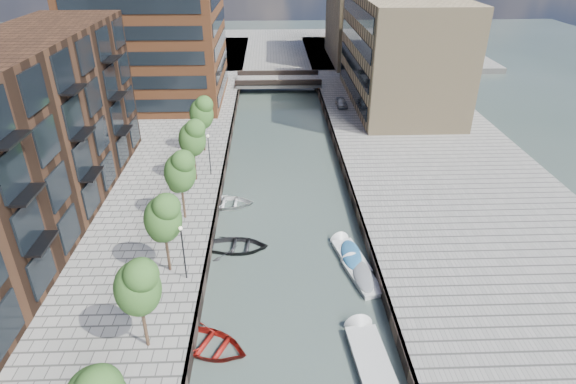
{
  "coord_description": "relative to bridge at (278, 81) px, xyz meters",
  "views": [
    {
      "loc": [
        -1.26,
        -2.33,
        21.73
      ],
      "look_at": [
        0.0,
        31.45,
        3.5
      ],
      "focal_mm": 30.0,
      "sensor_mm": 36.0,
      "label": 1
    }
  ],
  "objects": [
    {
      "name": "water",
      "position": [
        0.0,
        -32.0,
        -1.39
      ],
      "size": [
        300.0,
        300.0,
        0.0
      ],
      "primitive_type": "plane",
      "color": "#38473F",
      "rests_on": "ground"
    },
    {
      "name": "quay_right",
      "position": [
        16.0,
        -32.0,
        -0.89
      ],
      "size": [
        20.0,
        140.0,
        1.0
      ],
      "primitive_type": "cube",
      "color": "gray",
      "rests_on": "ground"
    },
    {
      "name": "quay_wall_left",
      "position": [
        -6.1,
        -32.0,
        -0.89
      ],
      "size": [
        0.25,
        140.0,
        1.0
      ],
      "primitive_type": "cube",
      "color": "#332823",
      "rests_on": "ground"
    },
    {
      "name": "quay_wall_right",
      "position": [
        6.1,
        -32.0,
        -0.89
      ],
      "size": [
        0.25,
        140.0,
        1.0
      ],
      "primitive_type": "cube",
      "color": "#332823",
      "rests_on": "ground"
    },
    {
      "name": "far_closure",
      "position": [
        0.0,
        28.0,
        -0.89
      ],
      "size": [
        80.0,
        40.0,
        1.0
      ],
      "primitive_type": "cube",
      "color": "gray",
      "rests_on": "ground"
    },
    {
      "name": "apartment_block",
      "position": [
        -20.0,
        -42.0,
        6.61
      ],
      "size": [
        8.0,
        38.0,
        14.0
      ],
      "primitive_type": "cube",
      "color": "#301D13",
      "rests_on": "quay_left"
    },
    {
      "name": "tan_block_near",
      "position": [
        16.0,
        -10.0,
        6.61
      ],
      "size": [
        12.0,
        25.0,
        14.0
      ],
      "primitive_type": "cube",
      "color": "tan",
      "rests_on": "quay_right"
    },
    {
      "name": "tan_block_far",
      "position": [
        16.0,
        16.0,
        7.61
      ],
      "size": [
        12.0,
        20.0,
        16.0
      ],
      "primitive_type": "cube",
      "color": "tan",
      "rests_on": "quay_right"
    },
    {
      "name": "bridge",
      "position": [
        0.0,
        0.0,
        0.0
      ],
      "size": [
        13.0,
        6.0,
        1.3
      ],
      "color": "gray",
      "rests_on": "ground"
    },
    {
      "name": "tree_2",
      "position": [
        -8.5,
        -54.0,
        3.92
      ],
      "size": [
        2.5,
        2.5,
        5.95
      ],
      "color": "#382619",
      "rests_on": "quay_left"
    },
    {
      "name": "tree_3",
      "position": [
        -8.5,
        -47.0,
        3.92
      ],
      "size": [
        2.5,
        2.5,
        5.95
      ],
      "color": "#382619",
      "rests_on": "quay_left"
    },
    {
      "name": "tree_4",
      "position": [
        -8.5,
        -40.0,
        3.92
      ],
      "size": [
        2.5,
        2.5,
        5.95
      ],
      "color": "#382619",
      "rests_on": "quay_left"
    },
    {
      "name": "tree_5",
      "position": [
        -8.5,
        -33.0,
        3.92
      ],
      "size": [
        2.5,
        2.5,
        5.95
      ],
      "color": "#382619",
      "rests_on": "quay_left"
    },
    {
      "name": "tree_6",
      "position": [
        -8.5,
        -26.0,
        3.92
      ],
      "size": [
        2.5,
        2.5,
        5.95
      ],
      "color": "#382619",
      "rests_on": "quay_left"
    },
    {
      "name": "lamp_1",
      "position": [
        -7.2,
        -48.0,
        2.12
      ],
      "size": [
        0.24,
        0.24,
        4.12
      ],
      "color": "black",
      "rests_on": "quay_left"
    },
    {
      "name": "lamp_2",
      "position": [
        -7.2,
        -32.0,
        2.12
      ],
      "size": [
        0.24,
        0.24,
        4.12
      ],
      "color": "black",
      "rests_on": "quay_left"
    },
    {
      "name": "sloop_2",
      "position": [
        -5.2,
        -53.45,
        -1.39
      ],
      "size": [
        6.08,
        5.36,
        1.04
      ],
      "primitive_type": "imported",
      "rotation": [
        0.0,
        0.0,
        1.15
      ],
      "color": "maroon",
      "rests_on": "ground"
    },
    {
      "name": "sloop_3",
      "position": [
        -5.4,
        -36.47,
        -1.39
      ],
      "size": [
        5.06,
        3.67,
        1.03
      ],
      "primitive_type": "imported",
      "rotation": [
        0.0,
        0.0,
        1.55
      ],
      "color": "white",
      "rests_on": "ground"
    },
    {
      "name": "sloop_4",
      "position": [
        -4.04,
        -43.31,
        -1.39
      ],
      "size": [
        5.09,
        3.79,
        1.01
      ],
      "primitive_type": "imported",
      "rotation": [
        0.0,
        0.0,
        1.51
      ],
      "color": "black",
      "rests_on": "ground"
    },
    {
      "name": "motorboat_2",
      "position": [
        4.14,
        -54.2,
        -1.28
      ],
      "size": [
        2.35,
        5.65,
        1.84
      ],
      "color": "silver",
      "rests_on": "ground"
    },
    {
      "name": "motorboat_3",
      "position": [
        4.5,
        -44.51,
        -1.2
      ],
      "size": [
        2.6,
        4.93,
        1.56
      ],
      "color": "white",
      "rests_on": "ground"
    },
    {
      "name": "motorboat_4",
      "position": [
        4.95,
        -47.11,
        -1.21
      ],
      "size": [
        2.58,
        4.68,
        1.48
      ],
      "color": "silver",
      "rests_on": "ground"
    },
    {
      "name": "car",
      "position": [
        8.32,
        -11.67,
        0.19
      ],
      "size": [
        1.43,
        3.41,
        1.15
      ],
      "primitive_type": "imported",
      "rotation": [
        0.0,
        0.0,
        0.02
      ],
      "color": "#B0B1B5",
      "rests_on": "quay_right"
    }
  ]
}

